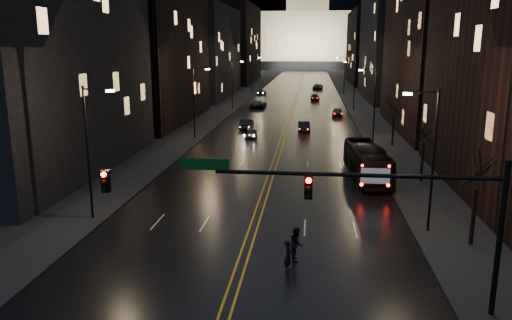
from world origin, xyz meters
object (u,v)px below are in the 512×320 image
(bus, at_px, (367,162))
(oncoming_car_a, at_px, (251,133))
(oncoming_car_b, at_px, (247,124))
(receding_car_a, at_px, (304,127))
(traffic_signal, at_px, (365,200))
(pedestrian_a, at_px, (288,256))
(pedestrian_b, at_px, (297,244))

(bus, relative_size, oncoming_car_a, 2.68)
(oncoming_car_a, bearing_deg, oncoming_car_b, -85.70)
(bus, distance_m, receding_car_a, 24.55)
(traffic_signal, height_order, oncoming_car_b, traffic_signal)
(receding_car_a, distance_m, pedestrian_a, 43.27)
(bus, relative_size, receding_car_a, 2.47)
(pedestrian_b, bearing_deg, pedestrian_a, 161.27)
(receding_car_a, relative_size, pedestrian_a, 2.54)
(traffic_signal, xyz_separation_m, oncoming_car_a, (-9.96, 41.49, -4.42))
(traffic_signal, height_order, oncoming_car_a, traffic_signal)
(pedestrian_b, bearing_deg, oncoming_car_b, 6.91)
(bus, height_order, receding_car_a, bus)
(traffic_signal, relative_size, oncoming_car_b, 3.81)
(oncoming_car_b, relative_size, pedestrian_b, 2.40)
(receding_car_a, xyz_separation_m, pedestrian_a, (-0.03, -43.27, 0.14))
(receding_car_a, height_order, pedestrian_b, pedestrian_b)
(traffic_signal, xyz_separation_m, oncoming_car_b, (-11.41, 48.15, -4.36))
(receding_car_a, distance_m, pedestrian_b, 41.80)
(oncoming_car_b, bearing_deg, pedestrian_b, 100.48)
(bus, xyz_separation_m, pedestrian_a, (-5.97, -19.46, -0.64))
(oncoming_car_a, distance_m, receding_car_a, 8.48)
(bus, xyz_separation_m, pedestrian_b, (-5.58, -17.99, -0.55))
(bus, bearing_deg, traffic_signal, -101.54)
(traffic_signal, distance_m, receding_car_a, 47.12)
(oncoming_car_b, bearing_deg, traffic_signal, 102.76)
(oncoming_car_b, height_order, receding_car_a, oncoming_car_b)
(bus, height_order, oncoming_car_b, bus)
(oncoming_car_a, relative_size, pedestrian_b, 2.12)
(bus, height_order, pedestrian_a, bus)
(pedestrian_a, distance_m, pedestrian_b, 1.53)
(traffic_signal, distance_m, pedestrian_b, 7.16)
(pedestrian_a, bearing_deg, pedestrian_b, -1.81)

